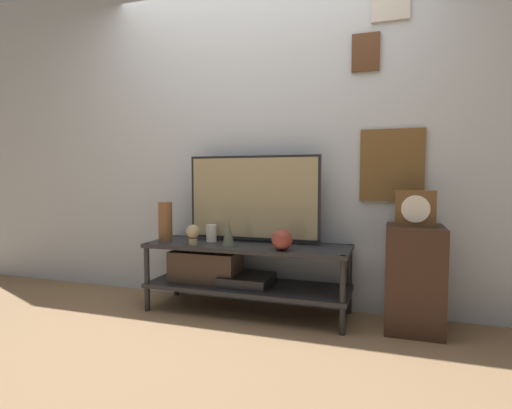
# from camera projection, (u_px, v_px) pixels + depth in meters

# --- Properties ---
(ground_plane) EXTENTS (12.00, 12.00, 0.00)m
(ground_plane) POSITION_uv_depth(u_px,v_px,m) (233.00, 325.00, 2.70)
(ground_plane) COLOR #846647
(wall_back) EXTENTS (6.40, 0.08, 2.70)m
(wall_back) POSITION_uv_depth(u_px,v_px,m) (261.00, 133.00, 3.15)
(wall_back) COLOR #B2BCC6
(wall_back) RESTS_ON ground_plane
(media_console) EXTENTS (1.50, 0.49, 0.51)m
(media_console) POSITION_uv_depth(u_px,v_px,m) (232.00, 268.00, 2.99)
(media_console) COLOR #232326
(media_console) RESTS_ON ground_plane
(television) EXTENTS (1.02, 0.05, 0.65)m
(television) POSITION_uv_depth(u_px,v_px,m) (253.00, 198.00, 3.01)
(television) COLOR black
(television) RESTS_ON media_console
(vase_slim_bronze) EXTENTS (0.09, 0.09, 0.19)m
(vase_slim_bronze) POSITION_uv_depth(u_px,v_px,m) (228.00, 233.00, 2.85)
(vase_slim_bronze) COLOR #4C5647
(vase_slim_bronze) RESTS_ON media_console
(vase_tall_ceramic) EXTENTS (0.11, 0.11, 0.30)m
(vase_tall_ceramic) POSITION_uv_depth(u_px,v_px,m) (165.00, 222.00, 3.07)
(vase_tall_ceramic) COLOR brown
(vase_tall_ceramic) RESTS_ON media_console
(vase_round_glass) EXTENTS (0.14, 0.14, 0.14)m
(vase_round_glass) POSITION_uv_depth(u_px,v_px,m) (282.00, 240.00, 2.68)
(vase_round_glass) COLOR brown
(vase_round_glass) RESTS_ON media_console
(candle_jar) EXTENTS (0.08, 0.08, 0.13)m
(candle_jar) POSITION_uv_depth(u_px,v_px,m) (211.00, 233.00, 3.05)
(candle_jar) COLOR silver
(candle_jar) RESTS_ON media_console
(decorative_bust) EXTENTS (0.10, 0.10, 0.15)m
(decorative_bust) POSITION_uv_depth(u_px,v_px,m) (193.00, 233.00, 2.90)
(decorative_bust) COLOR tan
(decorative_bust) RESTS_ON media_console
(side_table) EXTENTS (0.36, 0.41, 0.68)m
(side_table) POSITION_uv_depth(u_px,v_px,m) (414.00, 278.00, 2.62)
(side_table) COLOR #382319
(side_table) RESTS_ON ground_plane
(mantel_clock) EXTENTS (0.25, 0.11, 0.23)m
(mantel_clock) POSITION_uv_depth(u_px,v_px,m) (415.00, 208.00, 2.57)
(mantel_clock) COLOR brown
(mantel_clock) RESTS_ON side_table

